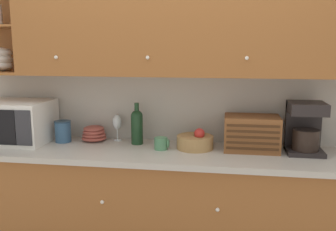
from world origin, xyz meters
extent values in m
cube|color=silver|center=(0.00, 0.03, 1.30)|extent=(5.42, 0.06, 2.60)
cube|color=#935628|center=(0.00, -0.30, 0.44)|extent=(3.02, 0.59, 0.89)
cube|color=#B7B2A8|center=(0.00, -0.31, 0.91)|extent=(3.04, 0.62, 0.04)
sphere|color=white|center=(-0.38, -0.60, 0.64)|extent=(0.03, 0.03, 0.03)
sphere|color=white|center=(0.38, -0.60, 0.64)|extent=(0.03, 0.03, 0.03)
cube|color=#B7B2A8|center=(0.00, -0.01, 1.19)|extent=(3.02, 0.01, 0.52)
cube|color=#935628|center=(0.21, -0.17, 1.81)|extent=(2.60, 0.35, 0.73)
cube|color=#935628|center=(-1.30, -0.01, 1.81)|extent=(0.42, 0.02, 0.73)
cube|color=#935628|center=(-1.30, -0.17, 1.46)|extent=(0.42, 0.35, 0.02)
sphere|color=white|center=(-0.77, -0.35, 1.58)|extent=(0.03, 0.03, 0.03)
sphere|color=white|center=(-0.12, -0.35, 1.58)|extent=(0.03, 0.03, 0.03)
sphere|color=white|center=(0.54, -0.35, 1.58)|extent=(0.03, 0.03, 0.03)
ellipsoid|color=silver|center=(-1.30, -0.17, 1.51)|extent=(0.18, 0.18, 0.08)
ellipsoid|color=silver|center=(-1.30, -0.17, 1.56)|extent=(0.18, 0.18, 0.08)
ellipsoid|color=silver|center=(-1.30, -0.17, 1.60)|extent=(0.18, 0.18, 0.08)
cube|color=silver|center=(-1.18, -0.24, 1.09)|extent=(0.53, 0.41, 0.32)
cube|color=#2D2D33|center=(-0.99, -0.45, 1.09)|extent=(0.12, 0.01, 0.25)
cylinder|color=#33567A|center=(-0.82, -0.19, 1.00)|extent=(0.12, 0.12, 0.15)
cylinder|color=navy|center=(-0.82, -0.19, 1.09)|extent=(0.13, 0.13, 0.01)
ellipsoid|color=#9E473D|center=(-0.60, -0.12, 0.95)|extent=(0.19, 0.19, 0.04)
ellipsoid|color=#9E473D|center=(-0.60, -0.12, 0.97)|extent=(0.18, 0.18, 0.04)
ellipsoid|color=#9E473D|center=(-0.60, -0.12, 1.00)|extent=(0.17, 0.17, 0.04)
ellipsoid|color=#9E473D|center=(-0.60, -0.12, 1.02)|extent=(0.16, 0.16, 0.04)
cylinder|color=silver|center=(-0.42, -0.08, 0.93)|extent=(0.07, 0.07, 0.01)
cylinder|color=silver|center=(-0.42, -0.08, 0.97)|extent=(0.01, 0.01, 0.08)
ellipsoid|color=silver|center=(-0.42, -0.08, 1.07)|extent=(0.07, 0.07, 0.12)
cylinder|color=#19381E|center=(-0.24, -0.16, 1.03)|extent=(0.09, 0.09, 0.21)
sphere|color=#19381E|center=(-0.24, -0.16, 1.14)|extent=(0.09, 0.09, 0.09)
cylinder|color=#19381E|center=(-0.24, -0.16, 1.20)|extent=(0.03, 0.03, 0.07)
cylinder|color=#4C845B|center=(-0.04, -0.29, 0.97)|extent=(0.09, 0.09, 0.09)
torus|color=#4C845B|center=(0.01, -0.29, 0.97)|extent=(0.01, 0.06, 0.06)
cylinder|color=#A87F4C|center=(0.20, -0.22, 0.97)|extent=(0.26, 0.26, 0.09)
sphere|color=red|center=(0.23, -0.24, 1.04)|extent=(0.08, 0.08, 0.08)
cube|color=brown|center=(0.60, -0.20, 1.05)|extent=(0.38, 0.25, 0.25)
cube|color=#432713|center=(0.60, -0.33, 0.97)|extent=(0.35, 0.01, 0.02)
cube|color=#432713|center=(0.60, -0.33, 1.01)|extent=(0.35, 0.01, 0.02)
cube|color=#432713|center=(0.60, -0.33, 1.05)|extent=(0.35, 0.01, 0.02)
cube|color=#432713|center=(0.60, -0.33, 1.09)|extent=(0.35, 0.01, 0.02)
cube|color=#432713|center=(0.60, -0.33, 1.13)|extent=(0.35, 0.01, 0.02)
cube|color=black|center=(0.95, -0.23, 0.94)|extent=(0.24, 0.25, 0.03)
cylinder|color=black|center=(0.95, -0.24, 1.03)|extent=(0.18, 0.18, 0.14)
cube|color=black|center=(0.95, -0.13, 1.10)|extent=(0.24, 0.06, 0.35)
cube|color=black|center=(0.95, -0.23, 1.24)|extent=(0.24, 0.25, 0.08)
camera|label=1|loc=(0.42, -2.83, 1.65)|focal=40.00mm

